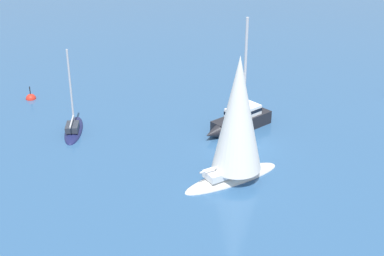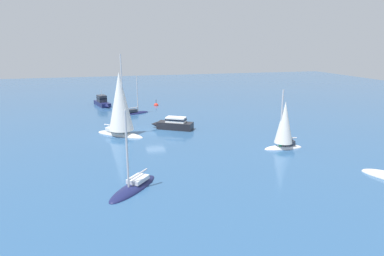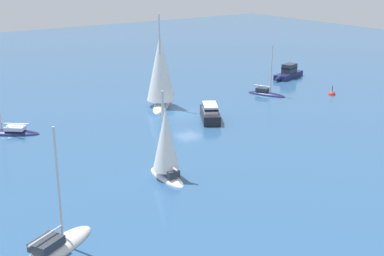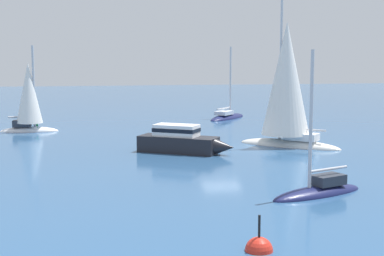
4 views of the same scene
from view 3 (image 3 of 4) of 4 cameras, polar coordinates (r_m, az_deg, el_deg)
name	(u,v)px [view 3 (image 3 of 4)]	position (r m, az deg, el deg)	size (l,w,h in m)	color
ground_plane	(188,114)	(56.47, -0.45, 1.50)	(160.00, 160.00, 0.00)	#2D5684
launch	(288,73)	(75.21, 10.52, 5.97)	(3.25, 6.84, 3.01)	#191E4C
sailboat	(161,73)	(58.91, -3.47, 6.08)	(6.53, 5.90, 11.00)	silver
yacht	(266,94)	(65.38, 8.16, 3.76)	(5.11, 3.12, 6.71)	#191E4C
sailboat_1	(56,248)	(31.86, -14.77, -12.69)	(4.31, 6.14, 7.91)	silver
sloop	(9,133)	(53.24, -19.50, -0.47)	(5.27, 5.88, 7.29)	#191E4C
motor_cruiser	(210,112)	(54.62, 1.97, 1.73)	(5.98, 4.38, 1.76)	black
sloop_1	(166,148)	(39.42, -2.87, -2.20)	(4.65, 2.16, 7.23)	white
channel_buoy	(332,95)	(67.11, 15.13, 3.55)	(0.89, 0.89, 1.60)	red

